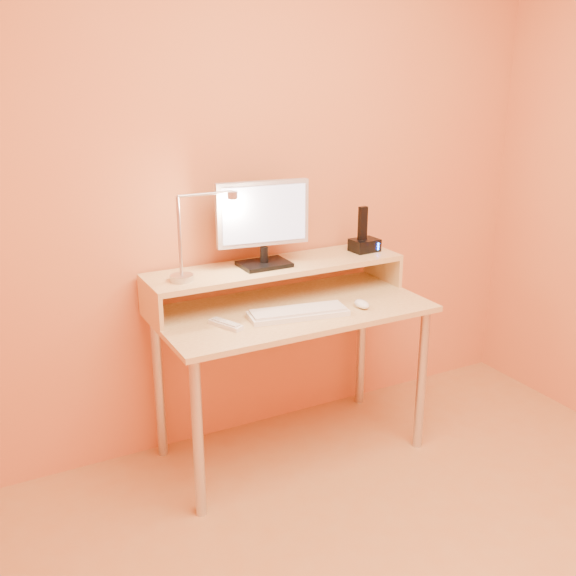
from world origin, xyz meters
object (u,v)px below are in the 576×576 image
lamp_base (182,278)px  keyboard (298,314)px  mouse (362,304)px  remote_control (226,325)px  phone_dock (364,245)px  monitor_panel (263,213)px

lamp_base → keyboard: size_ratio=0.23×
lamp_base → mouse: lamp_base is taller
keyboard → mouse: bearing=2.6°
keyboard → remote_control: 0.32m
keyboard → mouse: (0.30, -0.04, 0.01)m
lamp_base → phone_dock: phone_dock is taller
keyboard → mouse: 0.30m
lamp_base → monitor_panel: bearing=5.7°
monitor_panel → remote_control: size_ratio=2.60×
monitor_panel → keyboard: size_ratio=0.98×
keyboard → remote_control: keyboard is taller
mouse → remote_control: bearing=-179.6°
keyboard → remote_control: (-0.32, 0.03, -0.00)m
phone_dock → keyboard: phone_dock is taller
lamp_base → phone_dock: 0.94m
monitor_panel → remote_control: (-0.29, -0.24, -0.39)m
phone_dock → mouse: size_ratio=1.33×
lamp_base → phone_dock: (0.94, 0.03, 0.02)m
keyboard → remote_control: size_ratio=2.65×
monitor_panel → phone_dock: 0.58m
phone_dock → mouse: bearing=-128.5°
monitor_panel → mouse: bearing=-34.9°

